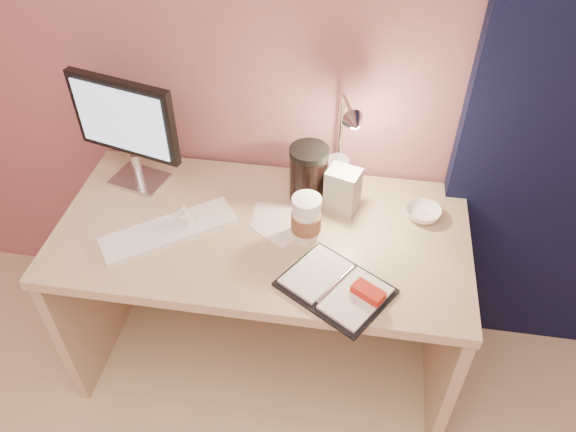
# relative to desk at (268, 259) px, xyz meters

# --- Properties ---
(room) EXTENTS (3.50, 3.50, 3.50)m
(room) POSITION_rel_desk_xyz_m (0.95, 0.24, 0.63)
(room) COLOR #C6B28E
(room) RESTS_ON ground
(desk) EXTENTS (1.40, 0.70, 0.73)m
(desk) POSITION_rel_desk_xyz_m (0.00, 0.00, 0.00)
(desk) COLOR #C5AF8B
(desk) RESTS_ON ground
(monitor) EXTENTS (0.39, 0.19, 0.43)m
(monitor) POSITION_rel_desk_xyz_m (-0.50, 0.11, 0.48)
(monitor) COLOR silver
(monitor) RESTS_ON desk
(keyboard) EXTENTS (0.44, 0.38, 0.02)m
(keyboard) POSITION_rel_desk_xyz_m (-0.31, -0.14, 0.24)
(keyboard) COLOR white
(keyboard) RESTS_ON desk
(planner) EXTENTS (0.39, 0.37, 0.05)m
(planner) POSITION_rel_desk_xyz_m (0.28, -0.30, 0.24)
(planner) COLOR black
(planner) RESTS_ON desk
(paper_a) EXTENTS (0.14, 0.14, 0.00)m
(paper_a) POSITION_rel_desk_xyz_m (0.02, -0.01, 0.23)
(paper_a) COLOR silver
(paper_a) RESTS_ON desk
(paper_b) EXTENTS (0.19, 0.19, 0.00)m
(paper_b) POSITION_rel_desk_xyz_m (0.06, -0.06, 0.23)
(paper_b) COLOR silver
(paper_b) RESTS_ON desk
(coffee_cup) EXTENTS (0.10, 0.10, 0.16)m
(coffee_cup) POSITION_rel_desk_xyz_m (0.15, -0.08, 0.30)
(coffee_cup) COLOR white
(coffee_cup) RESTS_ON desk
(clear_cup) EXTENTS (0.08, 0.08, 0.15)m
(clear_cup) POSITION_rel_desk_xyz_m (0.23, 0.16, 0.30)
(clear_cup) COLOR white
(clear_cup) RESTS_ON desk
(bowl) EXTENTS (0.16, 0.16, 0.04)m
(bowl) POSITION_rel_desk_xyz_m (0.54, 0.07, 0.25)
(bowl) COLOR white
(bowl) RESTS_ON desk
(lotion_bottle) EXTENTS (0.05, 0.05, 0.09)m
(lotion_bottle) POSITION_rel_desk_xyz_m (-0.25, -0.11, 0.27)
(lotion_bottle) COLOR white
(lotion_bottle) RESTS_ON desk
(dark_jar) EXTENTS (0.13, 0.13, 0.19)m
(dark_jar) POSITION_rel_desk_xyz_m (0.13, 0.12, 0.32)
(dark_jar) COLOR black
(dark_jar) RESTS_ON desk
(product_box) EXTENTS (0.13, 0.12, 0.16)m
(product_box) POSITION_rel_desk_xyz_m (0.26, 0.08, 0.31)
(product_box) COLOR #B0B0AC
(product_box) RESTS_ON desk
(desk_lamp) EXTENTS (0.14, 0.24, 0.39)m
(desk_lamp) POSITION_rel_desk_xyz_m (0.20, 0.14, 0.47)
(desk_lamp) COLOR silver
(desk_lamp) RESTS_ON desk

